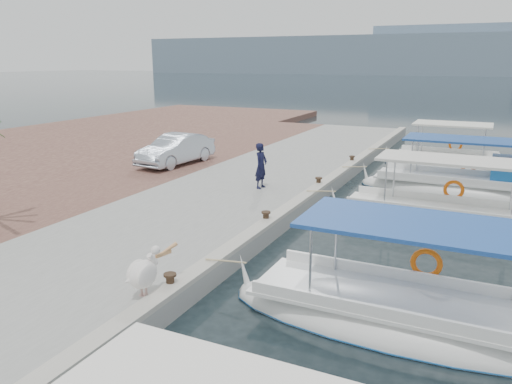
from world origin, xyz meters
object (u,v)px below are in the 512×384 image
pelican (144,273)px  fishing_caique_d (460,189)px  fishing_caique_b (400,320)px  fishing_caique_c (439,222)px  fishing_caique_e (446,165)px  fisherman (261,166)px  parked_car (176,149)px

pelican → fishing_caique_d: bearing=69.1°
fishing_caique_b → fishing_caique_d: same height
fishing_caique_c → fishing_caique_e: (-0.67, 9.78, 0.00)m
fishing_caique_c → fisherman: 6.64m
fishing_caique_d → pelican: fishing_caique_d is taller
parked_car → fishing_caique_e: bearing=37.8°
fishing_caique_c → fisherman: same height
fishing_caique_c → fishing_caique_e: bearing=93.9°
fishing_caique_c → pelican: bearing=-118.4°
fishing_caique_c → pelican: 10.32m
fisherman → parked_car: bearing=70.5°
fishing_caique_e → parked_car: 13.46m
fishing_caique_b → pelican: bearing=-158.3°
fishing_caique_c → fisherman: bearing=178.2°
fisherman → parked_car: fisherman is taller
fisherman → fishing_caique_e: bearing=-27.3°
fishing_caique_e → pelican: size_ratio=4.61×
fishing_caique_c → fishing_caique_d: (0.33, 4.66, 0.06)m
fishing_caique_b → fishing_caique_c: bearing=89.8°
pelican → parked_car: parked_car is taller
fishing_caique_d → fisherman: (-6.85, -4.46, 1.18)m
fishing_caique_c → fishing_caique_d: same height
fishing_caique_b → parked_car: size_ratio=1.74×
fishing_caique_e → fisherman: 11.29m
fishing_caique_d → parked_car: fishing_caique_d is taller
fishing_caique_d → fishing_caique_e: size_ratio=1.29×
fishing_caique_b → fisherman: size_ratio=4.26×
fishing_caique_e → parked_car: (-11.34, -7.17, 1.08)m
fishing_caique_e → fishing_caique_b: bearing=-87.8°
fishing_caique_c → fisherman: size_ratio=4.29×
fishing_caique_b → parked_car: bearing=141.0°
fisherman → parked_car: (-5.49, 2.40, -0.17)m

